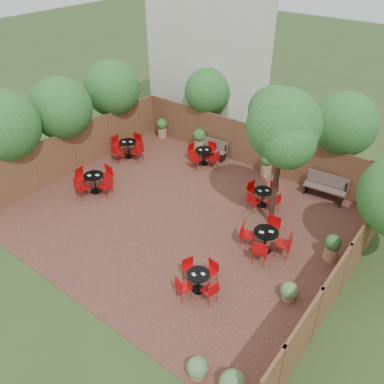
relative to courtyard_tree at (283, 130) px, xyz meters
The scene contains 13 objects.
ground 5.01m from the courtyard_tree, 146.35° to the right, with size 80.00×80.00×0.00m, color #354F23.
courtyard_paving 5.00m from the courtyard_tree, 146.35° to the right, with size 12.00×10.00×0.02m, color #3A1C18.
fence_back 5.03m from the courtyard_tree, 130.57° to the left, with size 12.00×0.08×2.00m, color brown.
fence_left 9.34m from the courtyard_tree, 168.25° to the right, with size 0.08×10.00×2.00m, color brown.
fence_right 4.67m from the courtyard_tree, 29.01° to the right, with size 0.08×10.00×2.00m, color brown.
neighbour_building 9.51m from the courtyard_tree, 139.44° to the left, with size 5.00×4.00×8.00m, color beige.
overhang_foliage 5.07m from the courtyard_tree, behind, with size 15.96×10.98×2.80m.
courtyard_tree is the anchor object (origin of this frame).
park_bench_left 6.32m from the courtyard_tree, 148.59° to the left, with size 1.45×0.59×0.88m.
park_bench_right 4.40m from the courtyard_tree, 71.79° to the left, with size 1.69×0.70×1.02m.
bistro_tables 4.88m from the courtyard_tree, 165.89° to the right, with size 9.98×7.72×0.94m.
planters 5.23m from the courtyard_tree, 147.73° to the left, with size 10.87×3.97×1.14m.
low_shrubs 6.76m from the courtyard_tree, 68.69° to the right, with size 1.51×4.13×0.70m.
Camera 1 is at (7.56, -9.19, 9.35)m, focal length 37.42 mm.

